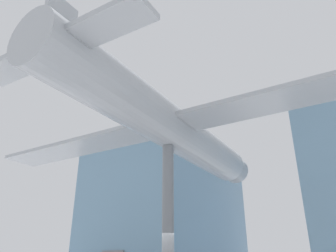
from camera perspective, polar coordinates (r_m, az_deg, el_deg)
glass_pavilion_left at (r=29.79m, az=0.60°, el=-15.80°), size 8.32×15.23×10.98m
support_pylon_central at (r=13.28m, az=0.00°, el=-15.91°), size 0.47×0.47×6.06m
suspended_airplane at (r=14.58m, az=0.62°, el=-0.38°), size 20.26×16.12×2.80m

